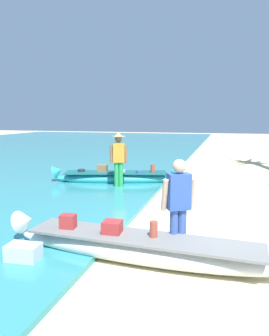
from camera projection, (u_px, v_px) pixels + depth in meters
name	position (u px, v px, depth m)	size (l,w,h in m)	color
ground_plane	(213.00, 240.00, 6.29)	(80.00, 80.00, 0.00)	beige
boat_white_foreground	(140.00, 247.00, 5.31)	(4.84, 0.99, 0.71)	white
boat_cyan_midground	(116.00, 177.00, 11.38)	(4.39, 1.79, 0.72)	#33B2BC
person_vendor_hatted	(119.00, 157.00, 10.43)	(0.59, 0.44, 1.83)	green
person_tourist_customer	(178.00, 203.00, 5.36)	(0.58, 0.44, 1.65)	#3D5BA8
cooler_box	(24.00, 255.00, 5.18)	(0.52, 0.32, 0.35)	silver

